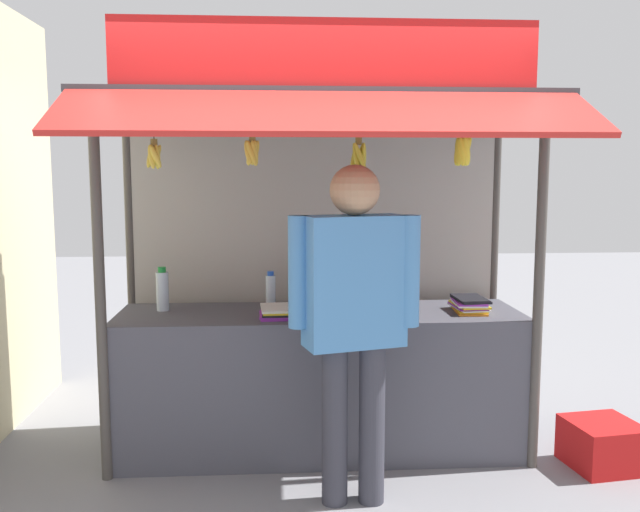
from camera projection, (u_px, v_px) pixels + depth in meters
The scene contains 14 objects.
ground_plane at pixel (320, 448), 4.32m from camera, with size 20.00×20.00×0.00m, color gray.
stall_counter at pixel (320, 381), 4.27m from camera, with size 2.49×0.70×0.88m, color #4C4C56.
stall_structure at pixel (319, 204), 4.23m from camera, with size 2.69×1.56×2.54m.
water_bottle_far_left at pixel (330, 291), 4.22m from camera, with size 0.08×0.08×0.28m.
water_bottle_front_left at pixel (162, 290), 4.24m from camera, with size 0.08×0.08×0.28m.
water_bottle_mid_left at pixel (271, 290), 4.37m from camera, with size 0.06×0.06×0.23m.
magazine_stack_right at pixel (469, 304), 4.21m from camera, with size 0.21×0.31×0.09m.
magazine_stack_back_right at pixel (277, 312), 4.08m from camera, with size 0.22×0.30×0.06m.
banana_bunch_rightmost at pixel (154, 155), 3.59m from camera, with size 0.10×0.10×0.30m.
banana_bunch_inner_left at pixel (252, 152), 3.62m from camera, with size 0.10×0.10×0.28m.
banana_bunch_leftmost at pixel (359, 157), 3.66m from camera, with size 0.11×0.11×0.32m.
banana_bunch_inner_right at pixel (463, 151), 3.70m from camera, with size 0.12×0.12×0.28m.
vendor_person at pixel (354, 304), 3.49m from camera, with size 0.68×0.34×1.78m.
plastic_crate at pixel (602, 444), 4.04m from camera, with size 0.39×0.39×0.27m, color red.
Camera 1 is at (-0.27, -4.13, 1.75)m, focal length 38.18 mm.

